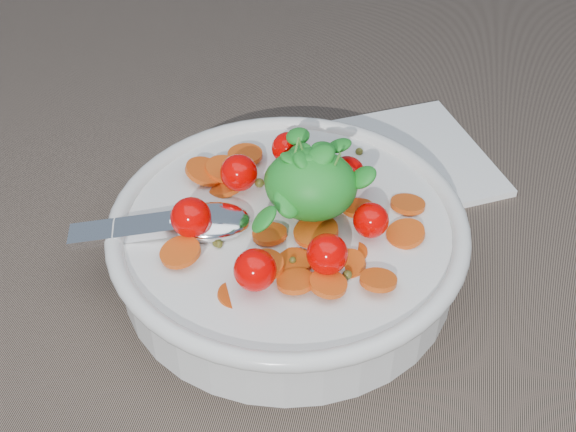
# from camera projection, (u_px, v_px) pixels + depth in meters

# --- Properties ---
(ground) EXTENTS (6.00, 6.00, 0.00)m
(ground) POSITION_uv_depth(u_px,v_px,m) (287.00, 301.00, 0.48)
(ground) COLOR #726051
(ground) RESTS_ON ground
(bowl) EXTENTS (0.26, 0.24, 0.10)m
(bowl) POSITION_uv_depth(u_px,v_px,m) (288.00, 239.00, 0.49)
(bowl) COLOR white
(bowl) RESTS_ON ground
(napkin) EXTENTS (0.20, 0.19, 0.01)m
(napkin) POSITION_uv_depth(u_px,v_px,m) (391.00, 162.00, 0.59)
(napkin) COLOR white
(napkin) RESTS_ON ground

